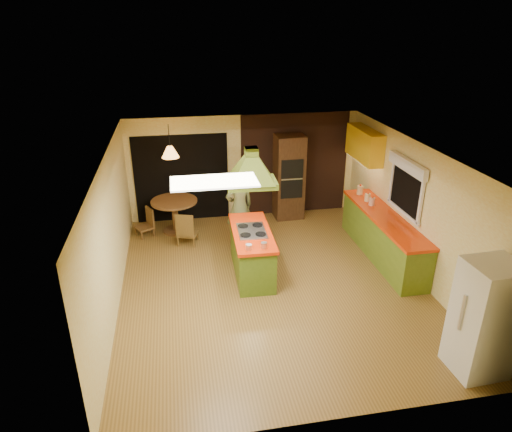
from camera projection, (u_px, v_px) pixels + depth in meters
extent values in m
plane|color=olive|center=(271.00, 282.00, 8.56)|extent=(6.50, 6.50, 0.00)
plane|color=#F7EEB1|center=(244.00, 167.00, 10.99)|extent=(5.50, 0.00, 5.50)
plane|color=#F7EEB1|center=(333.00, 339.00, 5.13)|extent=(5.50, 0.00, 5.50)
plane|color=#F7EEB1|center=(111.00, 234.00, 7.61)|extent=(0.00, 6.50, 6.50)
plane|color=#F7EEB1|center=(416.00, 211.00, 8.51)|extent=(0.00, 6.50, 6.50)
plane|color=silver|center=(273.00, 153.00, 7.56)|extent=(6.50, 6.50, 0.00)
cube|color=#381E14|center=(294.00, 164.00, 11.17)|extent=(2.64, 0.03, 2.50)
cube|color=black|center=(182.00, 179.00, 10.80)|extent=(2.20, 0.03, 2.10)
cube|color=olive|center=(382.00, 237.00, 9.33)|extent=(0.58, 3.00, 0.86)
cube|color=#E53807|center=(385.00, 217.00, 9.14)|extent=(0.62, 3.05, 0.06)
cube|color=yellow|center=(364.00, 145.00, 10.18)|extent=(0.34, 1.40, 0.70)
cube|color=black|center=(407.00, 189.00, 8.74)|extent=(0.03, 1.16, 0.96)
cube|color=white|center=(408.00, 165.00, 8.55)|extent=(0.10, 1.35, 0.22)
cube|color=white|center=(214.00, 182.00, 6.30)|extent=(1.20, 0.60, 0.03)
cube|color=#4F6E1B|center=(252.00, 253.00, 8.73)|extent=(0.71, 1.72, 0.83)
cube|color=red|center=(252.00, 233.00, 8.55)|extent=(0.77, 1.80, 0.06)
cube|color=silver|center=(252.00, 231.00, 8.53)|extent=(0.54, 0.76, 0.02)
cube|color=#566A1A|center=(251.00, 183.00, 8.15)|extent=(0.92, 0.68, 0.11)
pyramid|color=#566A1A|center=(251.00, 156.00, 7.95)|extent=(0.92, 0.68, 0.45)
cube|color=#566A1A|center=(251.00, 152.00, 7.92)|extent=(0.22, 0.22, 0.15)
imported|color=brown|center=(239.00, 207.00, 9.65)|extent=(0.75, 0.62, 1.76)
cube|color=white|center=(485.00, 319.00, 6.14)|extent=(0.72, 0.69, 1.69)
cube|color=#472C16|center=(289.00, 177.00, 10.98)|extent=(0.70, 0.60, 2.05)
cube|color=black|center=(292.00, 169.00, 10.59)|extent=(0.53, 0.04, 0.45)
cube|color=black|center=(292.00, 189.00, 10.79)|extent=(0.53, 0.04, 0.45)
cylinder|color=brown|center=(174.00, 201.00, 10.28)|extent=(1.04, 1.04, 0.05)
cylinder|color=brown|center=(175.00, 216.00, 10.42)|extent=(0.14, 0.14, 0.73)
cylinder|color=brown|center=(176.00, 230.00, 10.57)|extent=(0.58, 0.58, 0.05)
cone|color=#FF9E3F|center=(170.00, 152.00, 9.82)|extent=(0.42, 0.42, 0.24)
cylinder|color=beige|center=(360.00, 190.00, 10.18)|extent=(0.14, 0.14, 0.20)
cylinder|color=#FFF6CD|center=(367.00, 197.00, 9.81)|extent=(0.15, 0.15, 0.17)
cylinder|color=beige|center=(372.00, 201.00, 9.60)|extent=(0.16, 0.16, 0.17)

